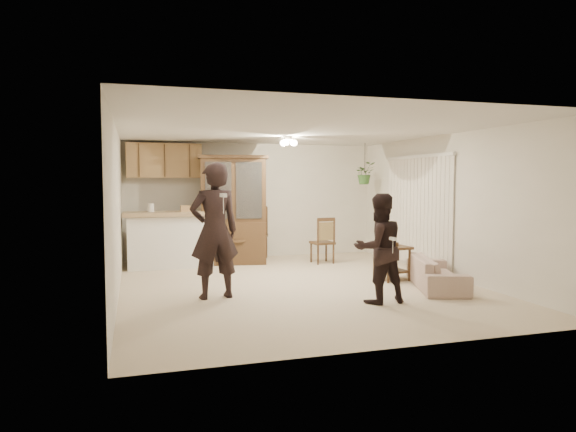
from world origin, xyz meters
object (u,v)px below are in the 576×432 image
object	(u,v)px
chair_hutch_left	(256,244)
side_table	(392,262)
chair_hutch_right	(322,250)
adult	(214,236)
china_hutch	(234,211)
chair_bar	(230,249)
child	(379,254)
sofa	(437,265)

from	to	relation	value
chair_hutch_left	side_table	bearing A→B (deg)	-40.83
chair_hutch_right	adult	bearing A→B (deg)	39.60
chair_hutch_left	china_hutch	bearing A→B (deg)	-122.87
side_table	chair_hutch_left	distance (m)	3.36
adult	chair_bar	size ratio (longest dim) A/B	1.62
china_hutch	chair_hutch_right	xyz separation A→B (m)	(1.75, -0.44, -0.82)
adult	side_table	world-z (taller)	adult
chair_hutch_left	child	bearing A→B (deg)	-61.44
sofa	chair_hutch_right	bearing A→B (deg)	37.13
child	side_table	xyz separation A→B (m)	(0.96, 1.42, -0.37)
side_table	chair_hutch_left	bearing A→B (deg)	120.34
china_hutch	chair_hutch_left	world-z (taller)	china_hutch
adult	chair_bar	bearing A→B (deg)	-111.87
china_hutch	chair_hutch_right	world-z (taller)	china_hutch
sofa	chair_bar	size ratio (longest dim) A/B	1.68
china_hutch	chair_hutch_right	bearing A→B (deg)	-4.28
adult	china_hutch	xyz separation A→B (m)	(0.83, 2.95, 0.18)
china_hutch	chair_hutch_right	distance (m)	1.98
adult	side_table	size ratio (longest dim) A/B	2.79
child	chair_hutch_right	bearing A→B (deg)	-101.02
chair_bar	chair_hutch_right	world-z (taller)	chair_bar
chair_bar	child	bearing A→B (deg)	-74.84
sofa	side_table	bearing A→B (deg)	45.44
adult	china_hutch	bearing A→B (deg)	-113.19
chair_hutch_right	sofa	bearing A→B (deg)	103.00
child	china_hutch	world-z (taller)	china_hutch
china_hutch	chair_hutch_left	xyz separation A→B (m)	(0.56, 0.44, -0.76)
chair_hutch_left	chair_hutch_right	world-z (taller)	chair_hutch_left
adult	child	xyz separation A→B (m)	(2.14, -0.93, -0.22)
sofa	adult	size ratio (longest dim) A/B	1.04
china_hutch	side_table	world-z (taller)	china_hutch
child	side_table	distance (m)	1.75
sofa	adult	world-z (taller)	adult
chair_hutch_right	chair_hutch_left	bearing A→B (deg)	-41.01
child	side_table	world-z (taller)	child
side_table	chair_hutch_left	world-z (taller)	chair_hutch_left
child	chair_bar	bearing A→B (deg)	-73.39
sofa	adult	distance (m)	3.53
child	chair_hutch_right	xyz separation A→B (m)	(0.45, 3.44, -0.41)
chair_bar	chair_hutch_right	xyz separation A→B (m)	(1.85, -0.37, -0.05)
sofa	side_table	world-z (taller)	sofa
side_table	sofa	bearing A→B (deg)	-64.18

